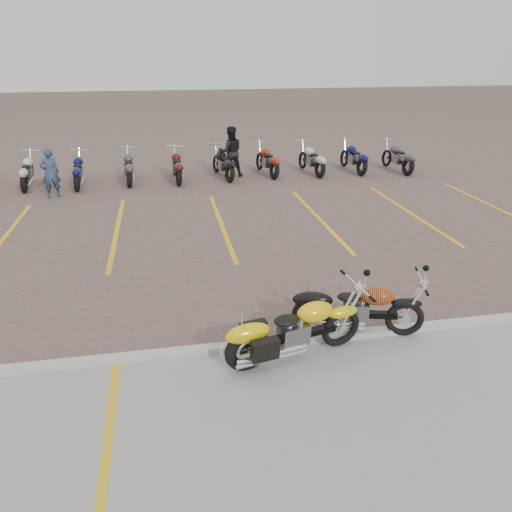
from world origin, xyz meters
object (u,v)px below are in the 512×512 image
at_px(person_a, 50,173).
at_px(flame_cruiser, 355,310).
at_px(yellow_cruiser, 291,332).
at_px(person_b, 231,152).

bearing_deg(person_a, flame_cruiser, 104.24).
bearing_deg(flame_cruiser, yellow_cruiser, -142.01).
relative_size(flame_cruiser, person_a, 1.35).
height_order(flame_cruiser, person_b, person_b).
relative_size(flame_cruiser, person_b, 1.16).
distance_m(flame_cruiser, person_b, 11.16).
height_order(yellow_cruiser, person_b, person_b).
bearing_deg(yellow_cruiser, person_b, 74.09).
bearing_deg(person_a, yellow_cruiser, 97.80).
bearing_deg(yellow_cruiser, person_a, 105.08).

